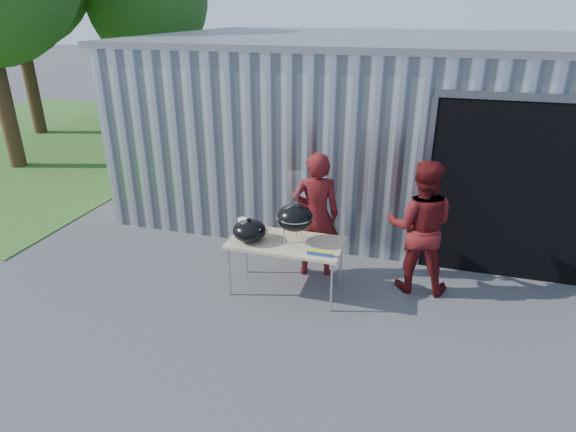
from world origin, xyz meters
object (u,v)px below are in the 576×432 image
(kettle_grill, at_px, (295,213))
(person_bystander, at_px, (420,227))
(person_cook, at_px, (316,215))
(folding_table, at_px, (286,244))

(kettle_grill, height_order, person_bystander, person_bystander)
(person_cook, relative_size, person_bystander, 0.99)
(person_cook, bearing_deg, kettle_grill, 58.19)
(folding_table, relative_size, person_bystander, 0.82)
(folding_table, height_order, kettle_grill, kettle_grill)
(kettle_grill, distance_m, person_bystander, 1.67)
(person_bystander, bearing_deg, folding_table, 18.15)
(kettle_grill, distance_m, person_cook, 0.63)
(folding_table, bearing_deg, kettle_grill, 16.02)
(kettle_grill, xyz_separation_m, person_bystander, (1.56, 0.56, -0.25))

